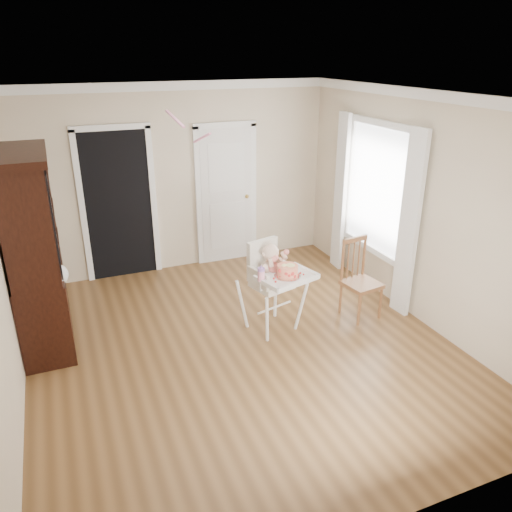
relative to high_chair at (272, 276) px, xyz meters
name	(u,v)px	position (x,y,z in m)	size (l,w,h in m)	color
floor	(242,347)	(-0.47, -0.25, -0.68)	(5.00, 5.00, 0.00)	brown
ceiling	(239,96)	(-0.47, -0.25, 2.02)	(5.00, 5.00, 0.00)	white
wall_back	(180,179)	(-0.47, 2.25, 0.67)	(4.50, 4.50, 0.00)	beige
wall_right	(419,209)	(1.78, -0.25, 0.67)	(5.00, 5.00, 0.00)	beige
crown_molding	(239,103)	(-0.47, -0.25, 1.96)	(4.50, 5.00, 0.12)	white
doorway	(118,202)	(-1.37, 2.23, 0.43)	(1.06, 0.05, 2.22)	black
closet_door	(227,196)	(0.23, 2.22, 0.34)	(0.96, 0.09, 2.13)	white
window_right	(374,198)	(1.70, 0.55, 0.61)	(0.13, 1.84, 2.30)	white
high_chair	(272,276)	(0.00, 0.00, 0.00)	(0.80, 0.91, 1.10)	white
baby	(271,264)	(-0.01, 0.03, 0.15)	(0.35, 0.25, 0.46)	beige
cake	(288,271)	(0.08, -0.23, 0.15)	(0.30, 0.30, 0.14)	silver
sippy_cup	(261,274)	(-0.23, -0.23, 0.17)	(0.08, 0.08, 0.19)	pink
china_cabinet	(35,254)	(-2.46, 0.68, 0.41)	(0.57, 1.29, 2.18)	black
dining_chair	(360,281)	(1.14, -0.10, -0.22)	(0.46, 0.46, 0.99)	brown
streamer	(175,119)	(-0.79, 0.98, 1.69)	(0.03, 0.50, 0.02)	pink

